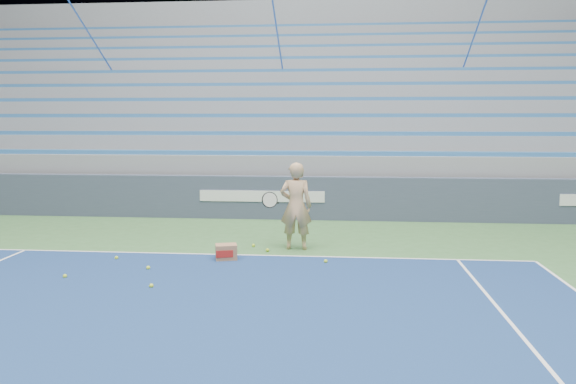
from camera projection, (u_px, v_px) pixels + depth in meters
The scene contains 11 objects.
sponsor_barrier at pixel (263, 197), 14.42m from camera, with size 30.00×0.32×1.10m.
bleachers at pixel (284, 125), 19.84m from camera, with size 31.00×9.15×7.30m.
tennis_player at pixel (296, 206), 10.95m from camera, with size 0.92×0.82×1.72m.
ball_box at pixel (226, 252), 10.19m from camera, with size 0.44×0.38×0.29m.
tennis_ball_0 at pixel (267, 250), 10.82m from camera, with size 0.07×0.07×0.07m, color #CDEB30.
tennis_ball_1 at pixel (253, 245), 11.23m from camera, with size 0.07×0.07×0.07m, color #CDEB30.
tennis_ball_2 at pixel (148, 268), 9.53m from camera, with size 0.07×0.07×0.07m, color #CDEB30.
tennis_ball_3 at pixel (326, 261), 9.97m from camera, with size 0.07×0.07×0.07m, color #CDEB30.
tennis_ball_4 at pixel (151, 286), 8.50m from camera, with size 0.07×0.07×0.07m, color #CDEB30.
tennis_ball_5 at pixel (65, 276), 9.02m from camera, with size 0.07×0.07×0.07m, color #CDEB30.
tennis_ball_6 at pixel (117, 258), 10.22m from camera, with size 0.07×0.07×0.07m, color #CDEB30.
Camera 1 is at (1.96, 1.72, 2.53)m, focal length 35.00 mm.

